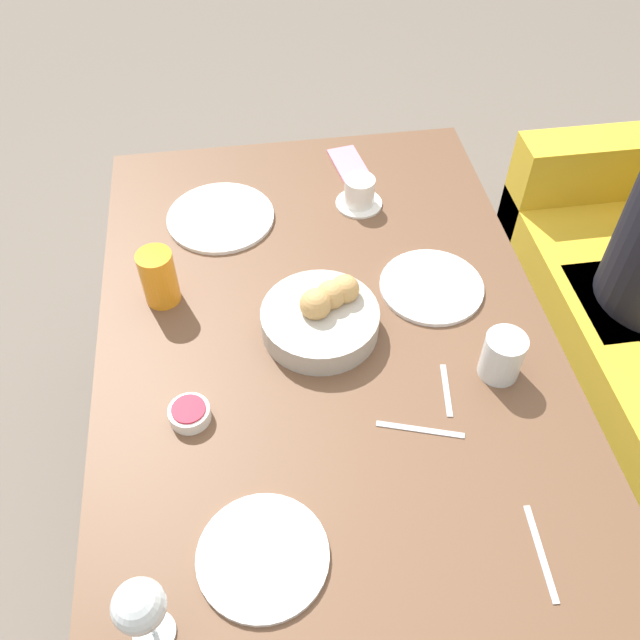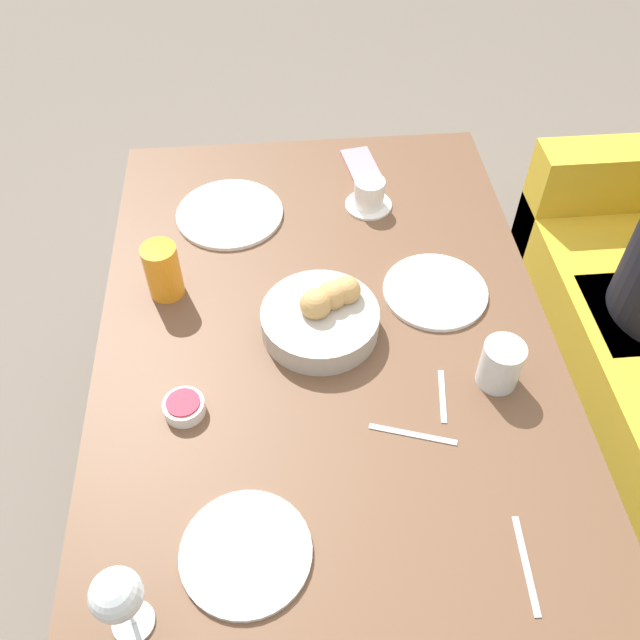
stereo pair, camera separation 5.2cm
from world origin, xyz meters
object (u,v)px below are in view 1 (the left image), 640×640
at_px(plate_far_center, 431,286).
at_px(spoon_coffee, 446,390).
at_px(plate_near_left, 221,217).
at_px(juice_glass, 159,277).
at_px(wine_glass, 140,608).
at_px(coffee_cup, 359,193).
at_px(water_tumbler, 502,356).
at_px(jam_bowl_berry, 190,413).
at_px(knife_silver, 541,553).
at_px(cell_phone, 349,165).
at_px(plate_near_right, 263,556).
at_px(bread_basket, 322,316).
at_px(fork_silver, 420,430).

relative_size(plate_far_center, spoon_coffee, 1.86).
bearing_deg(plate_near_left, spoon_coffee, 35.37).
distance_m(juice_glass, wine_glass, 0.69).
bearing_deg(spoon_coffee, coffee_cup, -173.60).
bearing_deg(plate_near_left, water_tumbler, 43.69).
bearing_deg(jam_bowl_berry, plate_near_left, 171.55).
distance_m(knife_silver, cell_phone, 1.07).
xyz_separation_m(knife_silver, cell_phone, (-1.06, -0.13, 0.00)).
height_order(plate_near_right, wine_glass, wine_glass).
xyz_separation_m(coffee_cup, jam_bowl_berry, (0.56, -0.42, -0.02)).
distance_m(plate_near_right, jam_bowl_berry, 0.30).
distance_m(plate_near_left, coffee_cup, 0.34).
xyz_separation_m(plate_near_right, water_tumbler, (-0.30, 0.49, 0.04)).
bearing_deg(knife_silver, wine_glass, -86.84).
distance_m(plate_near_left, juice_glass, 0.28).
relative_size(plate_near_left, juice_glass, 2.03).
distance_m(bread_basket, cell_phone, 0.56).
xyz_separation_m(juice_glass, knife_silver, (0.65, 0.60, -0.06)).
bearing_deg(wine_glass, jam_bowl_berry, 170.80).
bearing_deg(plate_near_left, bread_basket, 26.71).
xyz_separation_m(plate_near_right, fork_silver, (-0.19, 0.30, -0.00)).
bearing_deg(wine_glass, plate_far_center, 137.24).
xyz_separation_m(water_tumbler, jam_bowl_berry, (0.02, -0.59, -0.03)).
bearing_deg(plate_far_center, juice_glass, -95.36).
bearing_deg(juice_glass, fork_silver, 49.21).
bearing_deg(plate_far_center, jam_bowl_berry, -63.62).
relative_size(wine_glass, jam_bowl_berry, 2.03).
bearing_deg(juice_glass, knife_silver, 42.63).
bearing_deg(plate_near_left, plate_near_right, 1.78).
distance_m(spoon_coffee, cell_phone, 0.73).
distance_m(plate_far_center, knife_silver, 0.60).
relative_size(plate_far_center, water_tumbler, 2.30).
xyz_separation_m(bread_basket, juice_glass, (-0.13, -0.32, 0.03)).
height_order(plate_near_right, plate_far_center, same).
bearing_deg(cell_phone, jam_bowl_berry, -30.44).
distance_m(wine_glass, jam_bowl_berry, 0.39).
relative_size(bread_basket, plate_near_left, 0.94).
distance_m(plate_near_right, cell_phone, 1.05).
bearing_deg(juice_glass, plate_near_right, 15.02).
distance_m(coffee_cup, spoon_coffee, 0.58).
bearing_deg(bread_basket, plate_near_left, -153.29).
bearing_deg(juice_glass, water_tumbler, 65.61).
bearing_deg(knife_silver, plate_far_center, -177.58).
distance_m(juice_glass, knife_silver, 0.89).
bearing_deg(plate_near_left, cell_phone, 115.62).
relative_size(juice_glass, water_tumbler, 1.29).
bearing_deg(bread_basket, juice_glass, -112.30).
relative_size(plate_near_right, spoon_coffee, 1.76).
bearing_deg(juice_glass, spoon_coffee, 58.94).
distance_m(coffee_cup, jam_bowl_berry, 0.70).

